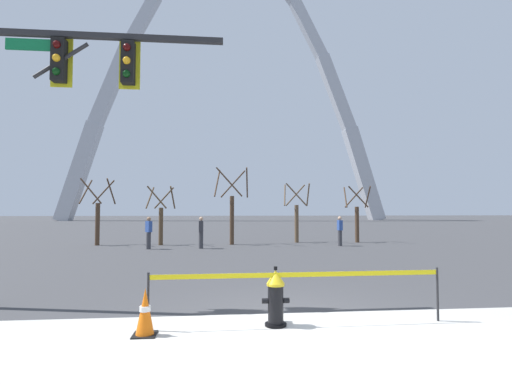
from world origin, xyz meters
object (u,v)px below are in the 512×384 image
Objects in this scene: pedestrian_standing_center at (340,231)px; traffic_cone_by_hydrant at (145,312)px; traffic_signal_gantry at (45,107)px; pedestrian_walking_right at (201,232)px; pedestrian_walking_left at (149,233)px; monument_arch at (227,95)px; fire_hydrant at (276,298)px.

traffic_cone_by_hydrant is at bearing -118.71° from pedestrian_standing_center.
pedestrian_walking_right is at bearing 76.55° from traffic_signal_gantry.
monument_arch is at bearing 84.81° from pedestrian_walking_left.
traffic_signal_gantry is (-2.46, 2.03, 3.71)m from traffic_cone_by_hydrant.
fire_hydrant is 14.69m from pedestrian_standing_center.
traffic_cone_by_hydrant is at bearing -92.07° from monument_arch.
pedestrian_walking_right is at bearing -174.74° from pedestrian_standing_center.
monument_arch is at bearing 85.63° from traffic_signal_gantry.
pedestrian_walking_right is (-1.87, 12.92, 0.35)m from fire_hydrant.
pedestrian_standing_center is at bearing 5.26° from pedestrian_walking_right.
traffic_signal_gantry reaches higher than pedestrian_walking_right.
pedestrian_walking_left and pedestrian_walking_right have the same top height.
monument_arch is at bearing 87.93° from traffic_cone_by_hydrant.
monument_arch reaches higher than pedestrian_walking_right.
fire_hydrant is 1.36× the size of traffic_cone_by_hydrant.
pedestrian_walking_right reaches higher than fire_hydrant.
pedestrian_standing_center is at bearing 67.87° from fire_hydrant.
monument_arch reaches higher than pedestrian_standing_center.
pedestrian_walking_left is (-2.36, 13.17, 0.46)m from traffic_cone_by_hydrant.
pedestrian_walking_left is 1.00× the size of pedestrian_walking_right.
pedestrian_standing_center reaches higher than traffic_cone_by_hydrant.
traffic_signal_gantry is 11.61m from pedestrian_walking_left.
traffic_signal_gantry is 3.77× the size of pedestrian_walking_right.
traffic_cone_by_hydrant is 0.01× the size of monument_arch.
traffic_signal_gantry is at bearing 140.47° from traffic_cone_by_hydrant.
traffic_signal_gantry is at bearing 159.05° from fire_hydrant.
traffic_cone_by_hydrant is 13.22m from pedestrian_walking_right.
pedestrian_standing_center is (5.53, 13.60, 0.35)m from fire_hydrant.
pedestrian_walking_left is (-4.71, -51.90, -23.06)m from monument_arch.
pedestrian_walking_right is (-2.14, -51.86, -23.06)m from monument_arch.
fire_hydrant is 0.02× the size of monument_arch.
traffic_signal_gantry reaches higher than traffic_cone_by_hydrant.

